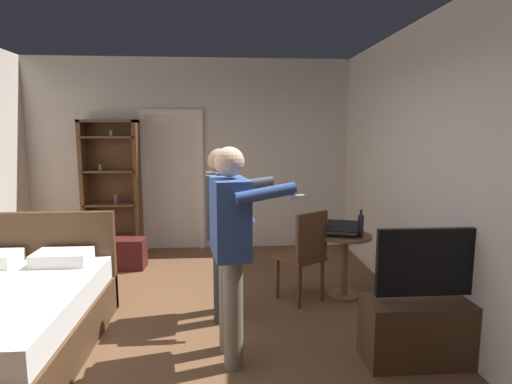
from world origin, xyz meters
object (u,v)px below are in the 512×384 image
side_table (345,256)px  bottle_on_table (361,225)px  tv_flatscreen (430,323)px  suitcase_dark (126,254)px  bookshelf (112,183)px  person_striped_shirt (222,221)px  wooden_chair (305,252)px  person_blue_shirt (231,238)px  laptop (343,231)px

side_table → bottle_on_table: size_ratio=2.43×
tv_flatscreen → suitcase_dark: (-2.92, 2.50, -0.12)m
bookshelf → person_striped_shirt: 2.85m
wooden_chair → person_blue_shirt: 1.41m
bookshelf → suitcase_dark: bookshelf is taller
tv_flatscreen → bookshelf: bearing=134.9°
tv_flatscreen → side_table: size_ratio=1.55×
bookshelf → person_striped_shirt: bookshelf is taller
person_striped_shirt → suitcase_dark: 2.16m
wooden_chair → side_table: bearing=13.6°
laptop → person_blue_shirt: size_ratio=0.24×
wooden_chair → person_striped_shirt: 1.01m
side_table → suitcase_dark: bearing=156.1°
bottle_on_table → suitcase_dark: (-2.75, 1.24, -0.62)m
tv_flatscreen → side_table: (-0.30, 1.34, 0.15)m
bottle_on_table → person_blue_shirt: bearing=-141.7°
side_table → person_striped_shirt: bearing=-163.2°
side_table → wooden_chair: (-0.46, -0.11, 0.08)m
bottle_on_table → person_blue_shirt: (-1.39, -1.10, 0.17)m
bottle_on_table → wooden_chair: wooden_chair is taller
tv_flatscreen → suitcase_dark: bearing=139.4°
person_blue_shirt → person_striped_shirt: bearing=95.9°
bookshelf → person_blue_shirt: (1.71, -3.12, -0.06)m
person_blue_shirt → wooden_chair: bearing=53.5°
person_blue_shirt → suitcase_dark: bearing=120.1°
bookshelf → wooden_chair: 3.27m
bookshelf → person_striped_shirt: bearing=-55.2°
person_blue_shirt → suitcase_dark: size_ratio=3.46×
bottle_on_table → side_table: bearing=150.3°
person_blue_shirt → bookshelf: bearing=118.7°
side_table → wooden_chair: 0.48m
person_striped_shirt → suitcase_dark: person_striped_shirt is taller
tv_flatscreen → person_blue_shirt: (-1.56, 0.16, 0.68)m
bookshelf → tv_flatscreen: bearing=-45.1°
wooden_chair → person_striped_shirt: size_ratio=0.60×
bottle_on_table → person_striped_shirt: bearing=-167.6°
side_table → person_striped_shirt: person_striped_shirt is taller
laptop → person_blue_shirt: person_blue_shirt is taller
person_striped_shirt → suitcase_dark: size_ratio=3.36×
laptop → bottle_on_table: bottle_on_table is taller
laptop → person_blue_shirt: (-1.21, -1.14, 0.24)m
bookshelf → laptop: bookshelf is taller
tv_flatscreen → laptop: tv_flatscreen is taller
tv_flatscreen → side_table: 1.39m
bottle_on_table → person_striped_shirt: person_striped_shirt is taller
suitcase_dark → bookshelf: bearing=117.1°
suitcase_dark → person_striped_shirt: bearing=-47.8°
tv_flatscreen → wooden_chair: bearing=121.8°
wooden_chair → person_striped_shirt: bearing=-161.5°
bookshelf → bottle_on_table: size_ratio=6.86×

